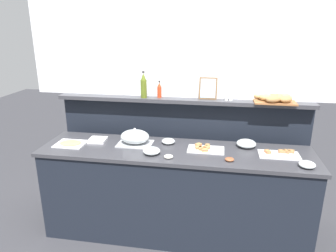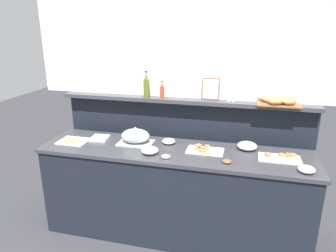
% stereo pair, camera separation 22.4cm
% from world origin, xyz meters
% --- Properties ---
extents(ground_plane, '(12.00, 12.00, 0.00)m').
position_xyz_m(ground_plane, '(0.00, 0.60, 0.00)').
color(ground_plane, '#38383D').
extents(buffet_counter, '(2.59, 0.63, 0.93)m').
position_xyz_m(buffet_counter, '(0.00, 0.00, 0.47)').
color(buffet_counter, black).
rests_on(buffet_counter, ground_plane).
extents(back_ledge_unit, '(2.66, 0.22, 1.33)m').
position_xyz_m(back_ledge_unit, '(0.00, 0.49, 0.70)').
color(back_ledge_unit, black).
rests_on(back_ledge_unit, ground_plane).
extents(upper_wall_panel, '(3.26, 0.08, 1.27)m').
position_xyz_m(upper_wall_panel, '(0.00, 0.52, 1.96)').
color(upper_wall_panel, white).
rests_on(upper_wall_panel, back_ledge_unit).
extents(sandwich_platter_side, '(0.34, 0.20, 0.04)m').
position_xyz_m(sandwich_platter_side, '(0.28, 0.04, 0.94)').
color(sandwich_platter_side, white).
rests_on(sandwich_platter_side, buffet_counter).
extents(sandwich_platter_rear, '(0.36, 0.20, 0.04)m').
position_xyz_m(sandwich_platter_rear, '(0.96, 0.04, 0.94)').
color(sandwich_platter_rear, silver).
rests_on(sandwich_platter_rear, buffet_counter).
extents(cold_cuts_platter, '(0.29, 0.24, 0.02)m').
position_xyz_m(cold_cuts_platter, '(-1.04, -0.03, 0.94)').
color(cold_cuts_platter, white).
rests_on(cold_cuts_platter, buffet_counter).
extents(serving_cloche, '(0.34, 0.24, 0.17)m').
position_xyz_m(serving_cloche, '(-0.41, 0.07, 1.00)').
color(serving_cloche, '#B7BABF').
rests_on(serving_cloche, buffet_counter).
extents(glass_bowl_large, '(0.13, 0.13, 0.05)m').
position_xyz_m(glass_bowl_large, '(-0.09, 0.15, 0.95)').
color(glass_bowl_large, silver).
rests_on(glass_bowl_large, buffet_counter).
extents(glass_bowl_medium, '(0.16, 0.16, 0.06)m').
position_xyz_m(glass_bowl_medium, '(-0.20, -0.14, 0.96)').
color(glass_bowl_medium, silver).
rests_on(glass_bowl_medium, buffet_counter).
extents(glass_bowl_small, '(0.19, 0.19, 0.07)m').
position_xyz_m(glass_bowl_small, '(0.67, 0.18, 0.96)').
color(glass_bowl_small, silver).
rests_on(glass_bowl_small, buffet_counter).
extents(glass_bowl_extra, '(0.14, 0.14, 0.05)m').
position_xyz_m(glass_bowl_extra, '(1.14, -0.20, 0.95)').
color(glass_bowl_extra, silver).
rests_on(glass_bowl_extra, buffet_counter).
extents(condiment_bowl_dark, '(0.08, 0.08, 0.03)m').
position_xyz_m(condiment_bowl_dark, '(-0.03, -0.20, 0.94)').
color(condiment_bowl_dark, silver).
rests_on(condiment_bowl_dark, buffet_counter).
extents(condiment_bowl_cream, '(0.08, 0.08, 0.03)m').
position_xyz_m(condiment_bowl_cream, '(0.50, -0.17, 0.94)').
color(condiment_bowl_cream, brown).
rests_on(condiment_bowl_cream, buffet_counter).
extents(napkin_stack, '(0.18, 0.18, 0.02)m').
position_xyz_m(napkin_stack, '(-0.81, 0.09, 0.94)').
color(napkin_stack, white).
rests_on(napkin_stack, buffet_counter).
extents(olive_oil_bottle, '(0.06, 0.06, 0.28)m').
position_xyz_m(olive_oil_bottle, '(-0.39, 0.40, 1.45)').
color(olive_oil_bottle, '#56661E').
rests_on(olive_oil_bottle, back_ledge_unit).
extents(hot_sauce_bottle, '(0.04, 0.04, 0.18)m').
position_xyz_m(hot_sauce_bottle, '(-0.23, 0.44, 1.40)').
color(hot_sauce_bottle, red).
rests_on(hot_sauce_bottle, back_ledge_unit).
extents(salt_shaker, '(0.03, 0.03, 0.09)m').
position_xyz_m(salt_shaker, '(0.46, 0.42, 1.37)').
color(salt_shaker, white).
rests_on(salt_shaker, back_ledge_unit).
extents(pepper_shaker, '(0.03, 0.03, 0.09)m').
position_xyz_m(pepper_shaker, '(0.50, 0.42, 1.37)').
color(pepper_shaker, white).
rests_on(pepper_shaker, back_ledge_unit).
extents(bread_basket, '(0.43, 0.33, 0.08)m').
position_xyz_m(bread_basket, '(0.94, 0.43, 1.37)').
color(bread_basket, brown).
rests_on(bread_basket, back_ledge_unit).
extents(framed_picture, '(0.18, 0.06, 0.22)m').
position_xyz_m(framed_picture, '(0.27, 0.46, 1.44)').
color(framed_picture, brown).
rests_on(framed_picture, back_ledge_unit).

